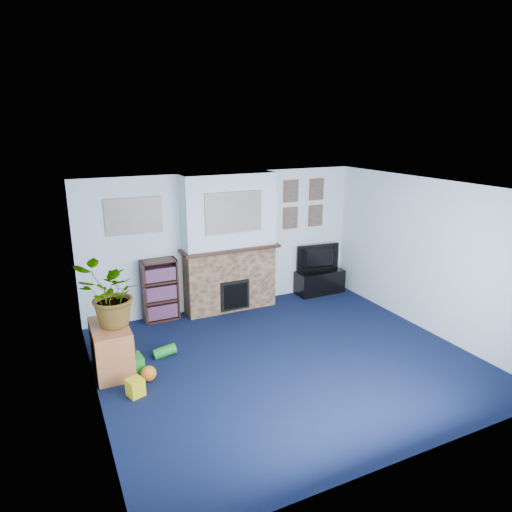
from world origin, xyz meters
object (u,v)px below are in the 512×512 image
bookshelf (160,291)px  sideboard (111,346)px  tv_stand (319,282)px  television (320,258)px

bookshelf → sideboard: size_ratio=1.25×
bookshelf → tv_stand: bearing=-1.4°
tv_stand → television: 0.47m
tv_stand → bookshelf: (-3.10, 0.08, 0.28)m
bookshelf → sideboard: (-1.00, -1.37, -0.15)m
tv_stand → television: (0.00, 0.02, 0.47)m
television → sideboard: 4.32m
tv_stand → television: size_ratio=1.08×
television → sideboard: bearing=24.1°
sideboard → tv_stand: bearing=17.4°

